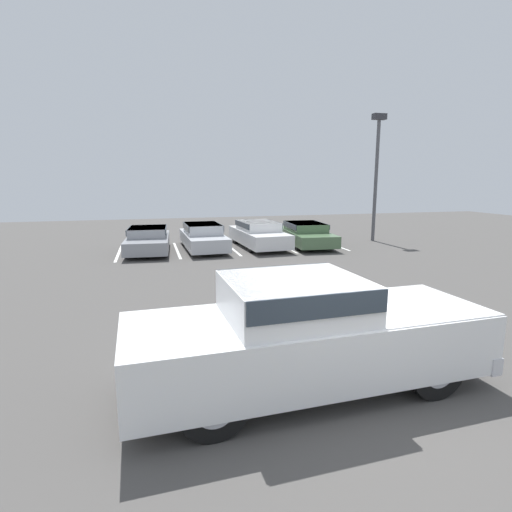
{
  "coord_description": "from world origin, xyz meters",
  "views": [
    {
      "loc": [
        -2.56,
        -4.97,
        3.27
      ],
      "look_at": [
        0.49,
        6.46,
        1.0
      ],
      "focal_mm": 28.0,
      "sensor_mm": 36.0,
      "label": 1
    }
  ],
  "objects": [
    {
      "name": "ground_plane",
      "position": [
        0.0,
        0.0,
        0.0
      ],
      "size": [
        60.0,
        60.0,
        0.0
      ],
      "primitive_type": "plane",
      "color": "#4C4947"
    },
    {
      "name": "stall_stripe_a",
      "position": [
        -4.0,
        13.86,
        0.0
      ],
      "size": [
        0.12,
        4.47,
        0.01
      ],
      "primitive_type": "cube",
      "color": "white",
      "rests_on": "ground_plane"
    },
    {
      "name": "stall_stripe_b",
      "position": [
        -1.39,
        13.86,
        0.0
      ],
      "size": [
        0.12,
        4.47,
        0.01
      ],
      "primitive_type": "cube",
      "color": "white",
      "rests_on": "ground_plane"
    },
    {
      "name": "stall_stripe_c",
      "position": [
        1.21,
        13.86,
        0.0
      ],
      "size": [
        0.12,
        4.47,
        0.01
      ],
      "primitive_type": "cube",
      "color": "white",
      "rests_on": "ground_plane"
    },
    {
      "name": "stall_stripe_d",
      "position": [
        3.81,
        13.86,
        0.0
      ],
      "size": [
        0.12,
        4.47,
        0.01
      ],
      "primitive_type": "cube",
      "color": "white",
      "rests_on": "ground_plane"
    },
    {
      "name": "stall_stripe_e",
      "position": [
        6.41,
        13.86,
        0.0
      ],
      "size": [
        0.12,
        4.47,
        0.01
      ],
      "primitive_type": "cube",
      "color": "white",
      "rests_on": "ground_plane"
    },
    {
      "name": "pickup_truck",
      "position": [
        -0.21,
        0.5,
        0.91
      ],
      "size": [
        5.74,
        2.15,
        1.81
      ],
      "rotation": [
        0.0,
        0.0,
        0.04
      ],
      "color": "white",
      "rests_on": "ground_plane"
    },
    {
      "name": "parked_sedan_a",
      "position": [
        -2.68,
        13.73,
        0.61
      ],
      "size": [
        2.1,
        4.47,
        1.14
      ],
      "rotation": [
        0.0,
        0.0,
        -1.63
      ],
      "color": "gray",
      "rests_on": "ground_plane"
    },
    {
      "name": "parked_sedan_b",
      "position": [
        -0.16,
        13.84,
        0.65
      ],
      "size": [
        1.87,
        4.7,
        1.22
      ],
      "rotation": [
        0.0,
        0.0,
        -1.54
      ],
      "color": "#B7BABF",
      "rests_on": "ground_plane"
    },
    {
      "name": "parked_sedan_c",
      "position": [
        2.57,
        13.8,
        0.67
      ],
      "size": [
        2.07,
        4.85,
        1.25
      ],
      "rotation": [
        0.0,
        0.0,
        -1.52
      ],
      "color": "silver",
      "rests_on": "ground_plane"
    },
    {
      "name": "parked_sedan_d",
      "position": [
        5.0,
        13.66,
        0.62
      ],
      "size": [
        2.21,
        4.88,
        1.14
      ],
      "rotation": [
        0.0,
        0.0,
        -1.65
      ],
      "color": "#4C6B47",
      "rests_on": "ground_plane"
    },
    {
      "name": "light_post",
      "position": [
        9.11,
        14.15,
        4.04
      ],
      "size": [
        0.7,
        0.36,
        6.61
      ],
      "color": "#515156",
      "rests_on": "ground_plane"
    },
    {
      "name": "traffic_cone",
      "position": [
        4.15,
        2.3,
        0.22
      ],
      "size": [
        0.52,
        0.52,
        0.48
      ],
      "color": "black",
      "rests_on": "ground_plane"
    }
  ]
}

